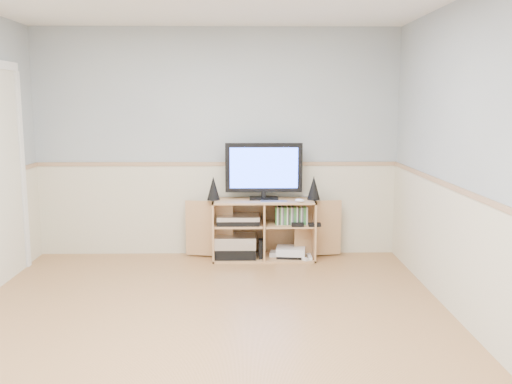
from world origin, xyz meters
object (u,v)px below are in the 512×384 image
at_px(media_cabinet, 264,228).
at_px(game_consoles, 290,252).
at_px(monitor, 264,169).
at_px(keyboard, 274,202).

distance_m(media_cabinet, game_consoles, 0.39).
bearing_deg(monitor, media_cabinet, 90.00).
bearing_deg(media_cabinet, monitor, -90.00).
height_order(media_cabinet, monitor, monitor).
height_order(monitor, keyboard, monitor).
bearing_deg(monitor, game_consoles, -12.03).
bearing_deg(game_consoles, media_cabinet, 167.37).
height_order(media_cabinet, keyboard, keyboard).
relative_size(media_cabinet, keyboard, 6.14).
relative_size(monitor, game_consoles, 1.82).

